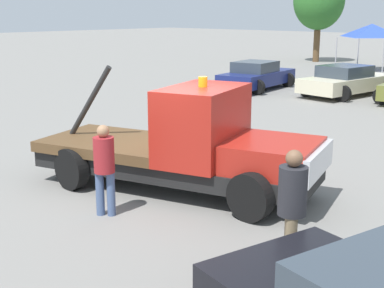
{
  "coord_description": "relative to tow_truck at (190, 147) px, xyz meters",
  "views": [
    {
      "loc": [
        7.5,
        -7.61,
        3.63
      ],
      "look_at": [
        0.5,
        0.0,
        1.05
      ],
      "focal_mm": 50.0,
      "sensor_mm": 36.0,
      "label": 1
    }
  ],
  "objects": [
    {
      "name": "tow_truck",
      "position": [
        0.0,
        0.0,
        0.0
      ],
      "size": [
        6.29,
        3.55,
        2.51
      ],
      "rotation": [
        0.0,
        0.0,
        0.29
      ],
      "color": "black",
      "rests_on": "ground"
    },
    {
      "name": "ground_plane",
      "position": [
        -0.35,
        -0.1,
        -0.94
      ],
      "size": [
        160.0,
        160.0,
        0.0
      ],
      "primitive_type": "plane",
      "color": "gray"
    },
    {
      "name": "person_near_truck",
      "position": [
        3.45,
        -1.64,
        0.11
      ],
      "size": [
        0.4,
        0.4,
        1.81
      ],
      "rotation": [
        0.0,
        0.0,
        3.76
      ],
      "color": "#847051",
      "rests_on": "ground"
    },
    {
      "name": "tree_center",
      "position": [
        -13.0,
        27.66,
        3.45
      ],
      "size": [
        3.66,
        3.66,
        6.53
      ],
      "color": "brown",
      "rests_on": "ground"
    },
    {
      "name": "canopy_tent_blue",
      "position": [
        -7.44,
        24.51,
        1.53
      ],
      "size": [
        3.09,
        3.09,
        2.88
      ],
      "color": "#9E9EA3",
      "rests_on": "ground"
    },
    {
      "name": "parked_car_cream",
      "position": [
        -3.72,
        14.16,
        -0.28
      ],
      "size": [
        2.9,
        5.04,
        1.34
      ],
      "rotation": [
        0.0,
        0.0,
        1.45
      ],
      "color": "beige",
      "rests_on": "ground"
    },
    {
      "name": "person_at_hood",
      "position": [
        -0.22,
        -2.02,
        0.04
      ],
      "size": [
        0.37,
        0.37,
        1.68
      ],
      "rotation": [
        0.0,
        0.0,
        2.18
      ],
      "color": "#475B84",
      "rests_on": "ground"
    },
    {
      "name": "parked_car_navy",
      "position": [
        -7.76,
        13.03,
        -0.29
      ],
      "size": [
        2.84,
        4.83,
        1.34
      ],
      "rotation": [
        0.0,
        0.0,
        1.71
      ],
      "color": "navy",
      "rests_on": "ground"
    }
  ]
}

